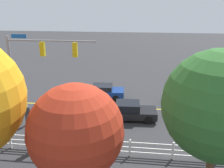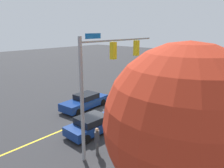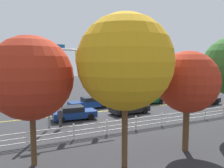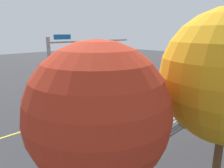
% 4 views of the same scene
% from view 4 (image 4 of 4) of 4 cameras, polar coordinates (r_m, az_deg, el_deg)
% --- Properties ---
extents(ground_plane, '(120.00, 120.00, 0.00)m').
position_cam_4_polar(ground_plane, '(20.12, -5.75, -6.89)').
color(ground_plane, '#2D2D30').
extents(lane_center_stripe, '(28.00, 0.16, 0.01)m').
position_cam_4_polar(lane_center_stripe, '(22.67, 2.19, -4.40)').
color(lane_center_stripe, gold).
rests_on(lane_center_stripe, ground_plane).
extents(signal_assembly, '(6.51, 0.38, 6.99)m').
position_cam_4_polar(signal_assembly, '(13.34, -9.46, 4.10)').
color(signal_assembly, gray).
rests_on(signal_assembly, ground_plane).
extents(car_0, '(4.34, 2.10, 1.41)m').
position_cam_4_polar(car_0, '(20.19, 4.11, -4.76)').
color(car_0, black).
rests_on(car_0, ground_plane).
extents(car_1, '(4.21, 2.01, 1.30)m').
position_cam_4_polar(car_1, '(16.56, -10.47, -9.36)').
color(car_1, navy).
rests_on(car_1, ground_plane).
extents(car_2, '(3.96, 2.07, 1.44)m').
position_cam_4_polar(car_2, '(26.40, 5.49, -0.26)').
color(car_2, '#0C4C2D').
rests_on(car_2, ground_plane).
extents(car_3, '(4.80, 2.10, 1.37)m').
position_cam_4_polar(car_3, '(21.31, -10.15, -3.96)').
color(car_3, navy).
rests_on(car_3, ground_plane).
extents(car_4, '(4.81, 2.03, 1.30)m').
position_cam_4_polar(car_4, '(29.20, 18.50, 0.35)').
color(car_4, black).
rests_on(car_4, ground_plane).
extents(pedestrian, '(0.47, 0.46, 1.69)m').
position_cam_4_polar(pedestrian, '(13.94, -11.63, -12.77)').
color(pedestrian, '#3F3F42').
rests_on(pedestrian, ground_plane).
extents(white_rail_fence, '(26.10, 0.10, 1.15)m').
position_cam_4_polar(white_rail_fence, '(17.67, 17.56, -8.42)').
color(white_rail_fence, white).
rests_on(white_rail_fence, ground_plane).
extents(tree_4, '(4.42, 4.42, 6.95)m').
position_cam_4_polar(tree_4, '(6.45, -3.83, -7.87)').
color(tree_4, brown).
rests_on(tree_4, ground_plane).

